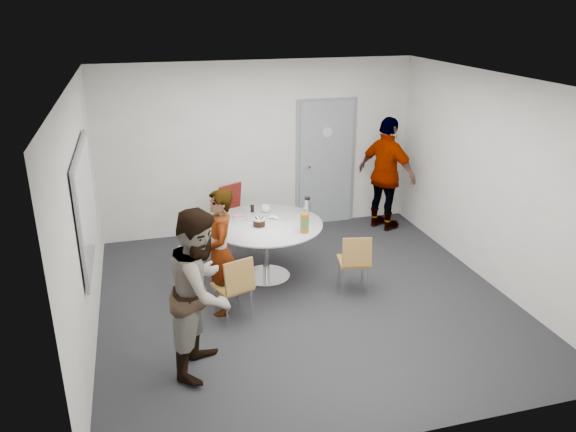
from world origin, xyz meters
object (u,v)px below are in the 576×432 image
object	(u,v)px
door	(326,163)
chair_far	(234,208)
person_right	(387,174)
person_left	(202,291)
whiteboard	(86,204)
chair_near_left	(235,283)
chair_near_right	(355,259)
table	(268,231)
person_main	(220,252)

from	to	relation	value
door	chair_far	xyz separation A→B (m)	(-1.62, -0.45, -0.47)
chair_far	person_right	bearing A→B (deg)	150.52
chair_far	door	bearing A→B (deg)	167.97
chair_far	person_left	xyz separation A→B (m)	(-0.87, -3.06, 0.30)
whiteboard	chair_near_left	world-z (taller)	whiteboard
whiteboard	chair_far	distance (m)	2.82
door	chair_near_right	distance (m)	2.58
door	chair_near_right	size ratio (longest dim) A/B	2.64
person_left	person_right	world-z (taller)	person_right
chair_near_right	chair_far	xyz separation A→B (m)	(-1.17, 2.03, 0.07)
person_left	person_right	size ratio (longest dim) A/B	0.93
chair_near_left	chair_near_right	distance (m)	1.60
door	whiteboard	distance (m)	4.25
chair_far	table	bearing A→B (deg)	71.65
whiteboard	person_left	bearing A→B (deg)	-48.79
person_right	table	bearing A→B (deg)	90.12
whiteboard	chair_near_left	distance (m)	1.87
chair_near_left	person_right	bearing A→B (deg)	19.24
person_main	whiteboard	bearing A→B (deg)	-91.57
chair_near_left	person_left	size ratio (longest dim) A/B	0.47
door	person_left	bearing A→B (deg)	-125.37
table	chair_near_right	size ratio (longest dim) A/B	1.88
door	chair_near_left	size ratio (longest dim) A/B	2.61
person_left	person_right	distance (m)	4.47
chair_far	chair_near_right	bearing A→B (deg)	92.28
table	person_right	xyz separation A→B (m)	(2.25, 1.22, 0.24)
chair_far	person_main	size ratio (longest dim) A/B	0.60
chair_near_right	person_left	xyz separation A→B (m)	(-2.04, -1.03, 0.37)
chair_far	person_main	bearing A→B (deg)	47.68
whiteboard	person_right	xyz separation A→B (m)	(4.41, 1.75, -0.53)
chair_near_left	person_right	xyz separation A→B (m)	(2.88, 2.21, 0.43)
person_right	chair_near_right	bearing A→B (deg)	117.91
chair_near_left	whiteboard	bearing A→B (deg)	145.04
chair_near_right	chair_far	size ratio (longest dim) A/B	0.88
whiteboard	person_right	world-z (taller)	whiteboard
chair_near_left	door	bearing A→B (deg)	35.24
chair_near_right	person_main	distance (m)	1.72
chair_near_right	person_left	distance (m)	2.31
person_right	chair_near_left	bearing A→B (deg)	99.18
chair_far	person_right	distance (m)	2.49
whiteboard	chair_near_left	xyz separation A→B (m)	(1.53, -0.46, -0.96)
table	chair_near_right	world-z (taller)	table
chair_near_right	person_left	world-z (taller)	person_left
table	person_right	distance (m)	2.58
table	person_left	distance (m)	2.07
door	chair_near_right	bearing A→B (deg)	-100.31
whiteboard	person_left	distance (m)	1.73
door	person_right	world-z (taller)	door
chair_near_right	person_main	size ratio (longest dim) A/B	0.52
table	person_left	xyz separation A→B (m)	(-1.08, -1.75, 0.18)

